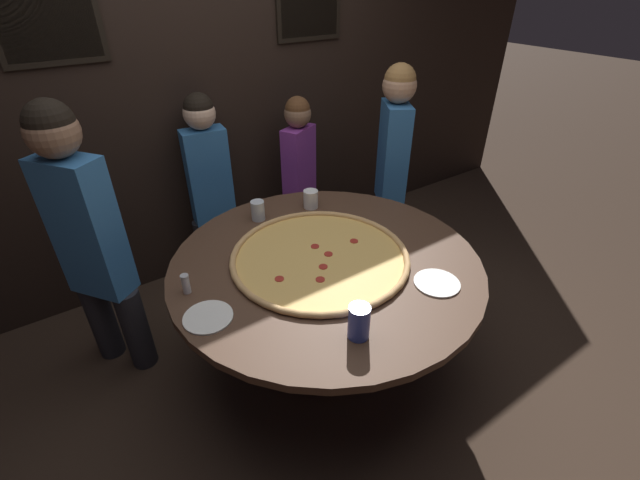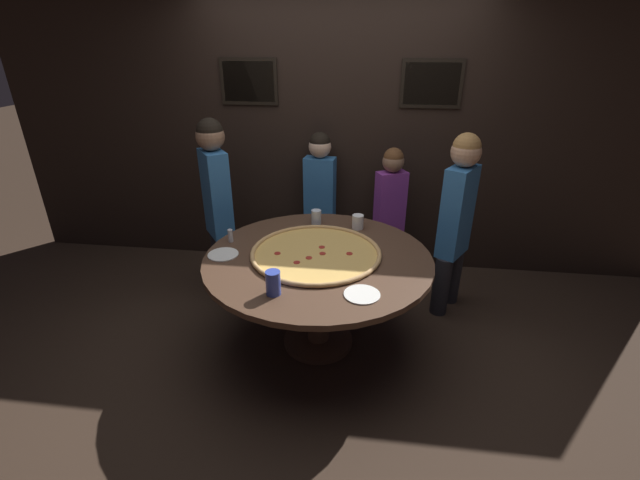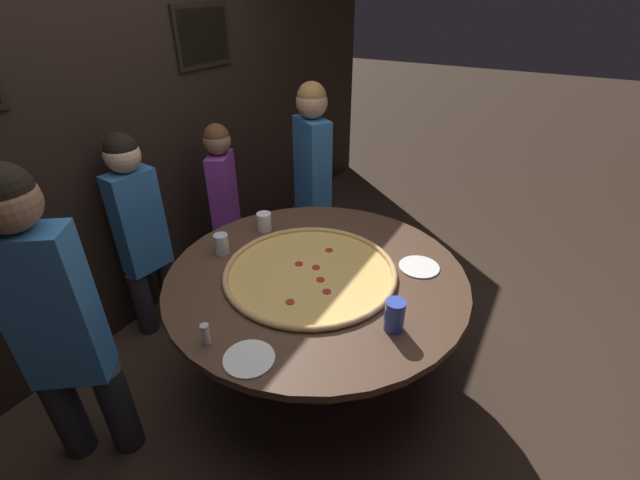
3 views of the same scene
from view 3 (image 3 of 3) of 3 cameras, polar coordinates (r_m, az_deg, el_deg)
name	(u,v)px [view 3 (image 3 of 3)]	position (r m, az deg, el deg)	size (l,w,h in m)	color
ground_plane	(317,371)	(2.76, -0.42, -17.10)	(24.00, 24.00, 0.00)	#38281E
back_wall	(115,130)	(2.91, -25.65, 13.13)	(6.40, 0.08, 2.60)	black
dining_table	(316,293)	(2.34, -0.47, -7.06)	(1.58, 1.58, 0.74)	#4C3323
giant_pizza	(310,272)	(2.25, -1.31, -4.22)	(0.91, 0.91, 0.03)	#EAB75B
drink_cup_far_right	(395,315)	(1.91, 9.91, -9.89)	(0.09, 0.09, 0.15)	#384CB7
drink_cup_by_shaker	(264,222)	(2.66, -7.44, 2.45)	(0.09, 0.09, 0.11)	white
drink_cup_beside_pizza	(222,244)	(2.46, -13.00, -0.51)	(0.08, 0.08, 0.12)	silver
white_plate_beside_cup	(249,359)	(1.82, -9.44, -15.33)	(0.21, 0.21, 0.01)	white
white_plate_left_side	(419,267)	(2.37, 13.07, -3.51)	(0.22, 0.22, 0.01)	white
condiment_shaker	(206,334)	(1.90, -15.01, -12.01)	(0.04, 0.04, 0.10)	silver
diner_side_right	(140,226)	(2.87, -22.91, 1.72)	(0.35, 0.20, 1.35)	#232328
diner_far_right	(312,171)	(3.27, -1.02, 9.25)	(0.31, 0.39, 1.49)	#232328
diner_side_left	(53,315)	(2.11, -32.00, -8.52)	(0.34, 0.39, 1.54)	#232328
diner_centre_back	(224,198)	(3.20, -12.67, 5.46)	(0.33, 0.24, 1.26)	#232328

